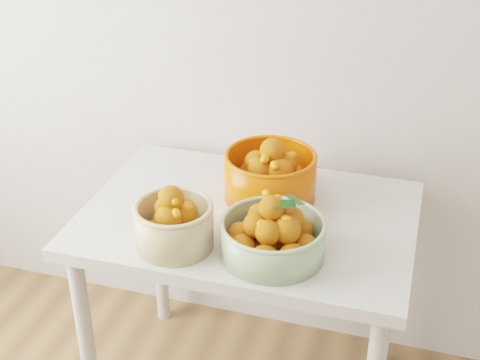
# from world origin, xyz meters

# --- Properties ---
(table) EXTENTS (1.00, 0.70, 0.75)m
(table) POSITION_xyz_m (-0.27, 1.60, 0.65)
(table) COLOR silver
(table) RESTS_ON ground
(bowl_cream) EXTENTS (0.29, 0.29, 0.19)m
(bowl_cream) POSITION_xyz_m (-0.43, 1.38, 0.82)
(bowl_cream) COLOR #D3B781
(bowl_cream) RESTS_ON table
(bowl_green) EXTENTS (0.36, 0.36, 0.19)m
(bowl_green) POSITION_xyz_m (-0.15, 1.41, 0.81)
(bowl_green) COLOR #99BB89
(bowl_green) RESTS_ON table
(bowl_orange) EXTENTS (0.31, 0.31, 0.21)m
(bowl_orange) POSITION_xyz_m (-0.24, 1.71, 0.83)
(bowl_orange) COLOR #EF4807
(bowl_orange) RESTS_ON table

